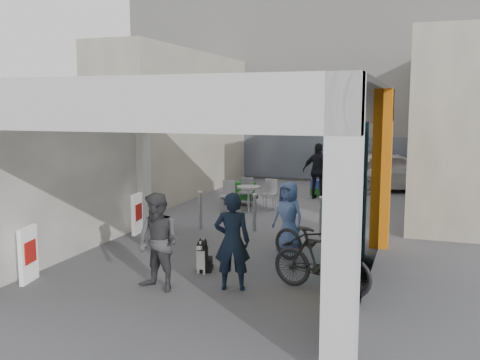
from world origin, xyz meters
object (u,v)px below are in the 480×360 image
at_px(produce_stand, 240,196).
at_px(man_elderly, 288,216).
at_px(man_with_dog, 232,241).
at_px(border_collie, 204,258).
at_px(white_van, 391,171).
at_px(cafe_set, 248,199).
at_px(bicycle_rear, 321,261).
at_px(man_crates, 319,171).
at_px(man_back_turned, 158,242).
at_px(bicycle_front, 315,240).

bearing_deg(produce_stand, man_elderly, -68.38).
bearing_deg(man_with_dog, border_collie, -57.66).
bearing_deg(white_van, cafe_set, 118.99).
bearing_deg(bicycle_rear, produce_stand, 43.54).
bearing_deg(produce_stand, white_van, 37.14).
relative_size(cafe_set, man_crates, 0.80).
bearing_deg(man_crates, cafe_set, 59.33).
height_order(produce_stand, man_back_turned, man_back_turned).
distance_m(border_collie, bicycle_rear, 2.35).
distance_m(man_elderly, bicycle_front, 1.25).
distance_m(man_elderly, bicycle_rear, 2.69).
height_order(bicycle_front, bicycle_rear, bicycle_rear).
height_order(border_collie, man_with_dog, man_with_dog).
bearing_deg(man_elderly, man_with_dog, -74.31).
relative_size(border_collie, man_crates, 0.36).
bearing_deg(man_with_dog, white_van, -115.95).
bearing_deg(produce_stand, man_crates, 32.10).
height_order(border_collie, man_crates, man_crates).
height_order(produce_stand, man_with_dog, man_with_dog).
bearing_deg(man_elderly, bicycle_rear, -42.31).
bearing_deg(man_elderly, white_van, 102.12).
relative_size(cafe_set, man_with_dog, 0.90).
xyz_separation_m(man_crates, bicycle_rear, (1.77, -9.15, -0.41)).
bearing_deg(border_collie, white_van, 59.40).
distance_m(man_elderly, white_van, 9.47).
relative_size(border_collie, man_with_dog, 0.40).
bearing_deg(bicycle_front, white_van, 17.32).
relative_size(man_crates, bicycle_front, 0.98).
xyz_separation_m(produce_stand, bicycle_rear, (3.95, -7.30, 0.26)).
xyz_separation_m(produce_stand, white_van, (4.41, 4.45, 0.46)).
relative_size(man_back_turned, man_crates, 0.89).
relative_size(border_collie, bicycle_front, 0.35).
bearing_deg(bicycle_rear, man_elderly, 40.82).
bearing_deg(man_elderly, man_crates, 117.10).
bearing_deg(man_elderly, produce_stand, 141.70).
distance_m(cafe_set, white_van, 6.50).
bearing_deg(bicycle_rear, man_with_dog, 118.58).
distance_m(produce_stand, man_back_turned, 8.22).
relative_size(cafe_set, bicycle_rear, 0.84).
relative_size(produce_stand, border_collie, 1.59).
bearing_deg(produce_stand, border_collie, -84.71).
xyz_separation_m(cafe_set, white_van, (3.91, 5.18, 0.42)).
relative_size(man_elderly, bicycle_front, 0.78).
height_order(man_elderly, bicycle_front, man_elderly).
xyz_separation_m(produce_stand, man_back_turned, (1.31, -8.10, 0.56)).
bearing_deg(bicycle_rear, border_collie, 96.06).
distance_m(produce_stand, border_collie, 7.13).
height_order(man_back_turned, man_crates, man_crates).
xyz_separation_m(border_collie, white_van, (2.76, 11.38, 0.47)).
xyz_separation_m(produce_stand, man_crates, (2.19, 1.85, 0.67)).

